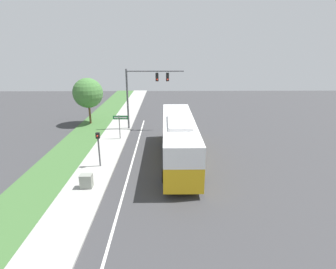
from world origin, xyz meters
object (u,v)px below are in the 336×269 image
Objects in this scene: signal_gantry at (144,87)px; utility_cabinet at (86,181)px; bus at (179,137)px; pedestrian_signal at (98,144)px; street_sign at (120,122)px.

utility_cabinet is at bearing -101.92° from signal_gantry.
bus is at bearing -69.09° from signal_gantry.
utility_cabinet is at bearing -91.81° from pedestrian_signal.
bus is 1.83× the size of signal_gantry.
bus is 4.37× the size of pedestrian_signal.
signal_gantry is 2.39× the size of pedestrian_signal.
bus is 7.57m from street_sign.
bus is 7.92m from utility_cabinet.
bus is at bearing -42.93° from street_sign.
pedestrian_signal is at bearing -105.07° from signal_gantry.
pedestrian_signal is 1.11× the size of street_sign.
signal_gantry reaches higher than pedestrian_signal.
signal_gantry is at bearing 59.25° from street_sign.
signal_gantry is 10.95m from pedestrian_signal.
signal_gantry is at bearing 74.93° from pedestrian_signal.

